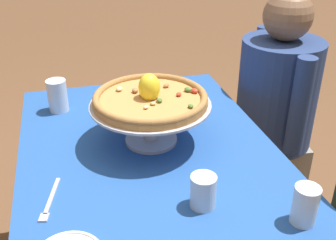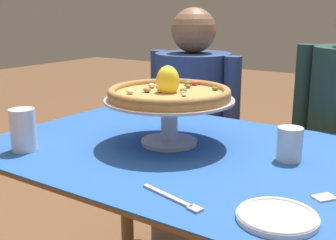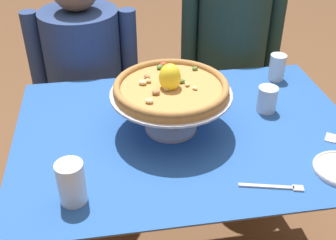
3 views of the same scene
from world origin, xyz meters
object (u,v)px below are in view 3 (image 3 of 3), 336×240
(diner_right, at_px, (229,70))
(diner_left, at_px, (87,86))
(pizza_stand, at_px, (171,103))
(water_glass_back_right, at_px, (277,68))
(pizza, at_px, (171,87))
(water_glass_front_left, at_px, (72,185))
(sugar_packet, at_px, (331,138))
(dinner_fork, at_px, (275,187))
(water_glass_side_right, at_px, (267,100))

(diner_right, bearing_deg, diner_left, -178.59)
(pizza_stand, distance_m, diner_left, 0.80)
(pizza_stand, xyz_separation_m, water_glass_back_right, (0.51, 0.30, -0.06))
(pizza, height_order, water_glass_front_left, pizza)
(pizza_stand, height_order, pizza, pizza)
(water_glass_back_right, relative_size, sugar_packet, 2.25)
(water_glass_back_right, bearing_deg, pizza_stand, -149.55)
(water_glass_front_left, height_order, dinner_fork, water_glass_front_left)
(dinner_fork, distance_m, sugar_packet, 0.35)
(water_glass_front_left, distance_m, diner_right, 1.28)
(dinner_fork, distance_m, diner_right, 1.07)
(diner_right, bearing_deg, water_glass_front_left, -127.17)
(water_glass_side_right, height_order, dinner_fork, water_glass_side_right)
(pizza_stand, bearing_deg, pizza, 151.57)
(pizza, bearing_deg, pizza_stand, -28.43)
(pizza_stand, distance_m, water_glass_front_left, 0.46)
(water_glass_back_right, xyz_separation_m, water_glass_front_left, (-0.85, -0.61, 0.01))
(pizza_stand, height_order, dinner_fork, pizza_stand)
(water_glass_front_left, height_order, diner_right, diner_right)
(pizza, distance_m, diner_right, 0.87)
(water_glass_side_right, height_order, water_glass_front_left, water_glass_front_left)
(dinner_fork, bearing_deg, diner_right, 80.66)
(water_glass_side_right, relative_size, sugar_packet, 1.97)
(pizza, xyz_separation_m, diner_right, (0.43, 0.69, -0.32))
(water_glass_side_right, relative_size, water_glass_front_left, 0.75)
(water_glass_side_right, distance_m, dinner_fork, 0.44)
(dinner_fork, bearing_deg, water_glass_front_left, 175.79)
(pizza, height_order, water_glass_back_right, pizza)
(water_glass_back_right, bearing_deg, diner_right, 101.94)
(diner_left, bearing_deg, water_glass_side_right, -41.28)
(sugar_packet, xyz_separation_m, diner_right, (-0.11, 0.84, -0.15))
(pizza_stand, xyz_separation_m, water_glass_front_left, (-0.33, -0.31, -0.05))
(pizza, height_order, water_glass_side_right, pizza)
(water_glass_side_right, bearing_deg, pizza, -170.65)
(pizza, relative_size, sugar_packet, 7.86)
(pizza_stand, distance_m, water_glass_side_right, 0.39)
(water_glass_front_left, relative_size, sugar_packet, 2.64)
(pizza, height_order, diner_right, diner_right)
(pizza, xyz_separation_m, water_glass_side_right, (0.38, 0.06, -0.13))
(pizza_stand, relative_size, water_glass_back_right, 3.72)
(water_glass_back_right, xyz_separation_m, water_glass_side_right, (-0.13, -0.24, -0.01))
(water_glass_back_right, distance_m, diner_left, 0.94)
(water_glass_side_right, distance_m, diner_right, 0.66)
(diner_left, height_order, diner_right, diner_right)
(pizza, bearing_deg, water_glass_side_right, 9.35)
(pizza_stand, relative_size, dinner_fork, 2.19)
(water_glass_front_left, height_order, sugar_packet, water_glass_front_left)
(water_glass_back_right, height_order, diner_left, diner_left)
(pizza_stand, height_order, diner_left, diner_left)
(pizza_stand, bearing_deg, water_glass_side_right, 9.41)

